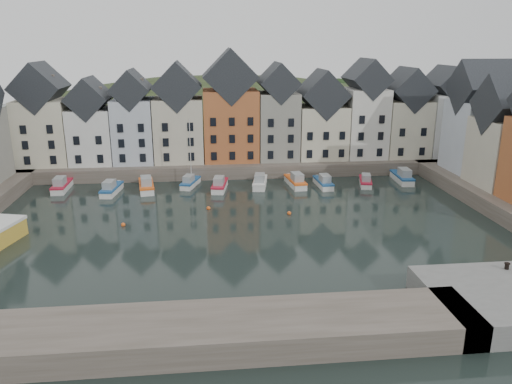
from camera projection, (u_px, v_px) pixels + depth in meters
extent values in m
plane|color=black|center=(245.00, 231.00, 56.83)|extent=(260.00, 260.00, 0.00)
cube|color=#50483D|center=(230.00, 162.00, 85.10)|extent=(90.00, 16.00, 2.00)
cube|color=#50483D|center=(127.00, 337.00, 34.59)|extent=(50.00, 6.00, 2.00)
ellipsoid|color=#222D16|center=(225.00, 216.00, 115.35)|extent=(153.60, 70.40, 64.00)
sphere|color=black|center=(155.00, 103.00, 101.41)|extent=(5.77, 5.77, 5.77)
sphere|color=black|center=(330.00, 98.00, 114.81)|extent=(5.27, 5.27, 5.27)
sphere|color=black|center=(368.00, 102.00, 109.33)|extent=(5.07, 5.07, 5.07)
sphere|color=black|center=(289.00, 103.00, 108.54)|extent=(5.01, 5.01, 5.01)
sphere|color=black|center=(44.00, 111.00, 105.05)|extent=(3.94, 3.94, 3.94)
sphere|color=black|center=(345.00, 99.00, 114.70)|extent=(5.21, 5.21, 5.21)
sphere|color=black|center=(231.00, 100.00, 110.45)|extent=(5.45, 5.45, 5.45)
sphere|color=black|center=(405.00, 109.00, 104.52)|extent=(4.49, 4.49, 4.49)
cube|color=beige|center=(45.00, 132.00, 78.53)|extent=(7.67, 8.00, 10.07)
cube|color=black|center=(40.00, 87.00, 76.53)|extent=(7.67, 8.16, 7.67)
cube|color=silver|center=(93.00, 136.00, 79.47)|extent=(6.56, 8.00, 8.61)
cube|color=black|center=(89.00, 98.00, 77.76)|extent=(6.56, 8.16, 6.56)
cube|color=silver|center=(134.00, 130.00, 79.92)|extent=(6.20, 8.00, 10.02)
cube|color=black|center=(132.00, 89.00, 78.03)|extent=(6.20, 8.16, 6.20)
cube|color=beige|center=(179.00, 129.00, 80.62)|extent=(7.70, 8.00, 10.08)
cube|color=black|center=(177.00, 86.00, 78.62)|extent=(7.70, 8.16, 7.70)
cube|color=#AC5C31|center=(231.00, 125.00, 81.28)|extent=(8.69, 8.00, 11.28)
cube|color=black|center=(230.00, 76.00, 79.03)|extent=(8.69, 8.16, 8.69)
cube|color=gray|center=(277.00, 126.00, 82.13)|extent=(6.43, 8.00, 10.78)
cube|color=black|center=(278.00, 82.00, 80.11)|extent=(6.43, 8.16, 6.43)
cube|color=beige|center=(320.00, 132.00, 83.18)|extent=(7.88, 8.00, 8.56)
cube|color=black|center=(322.00, 94.00, 81.38)|extent=(7.88, 8.16, 7.88)
cube|color=silver|center=(364.00, 123.00, 83.52)|extent=(6.50, 8.00, 11.27)
cube|color=black|center=(366.00, 79.00, 81.43)|extent=(6.50, 8.16, 6.50)
cube|color=beige|center=(403.00, 128.00, 84.50)|extent=(7.23, 8.00, 9.32)
cube|color=black|center=(407.00, 89.00, 82.64)|extent=(7.23, 8.16, 7.23)
cube|color=silver|center=(442.00, 124.00, 85.05)|extent=(6.18, 8.00, 10.32)
cube|color=black|center=(447.00, 84.00, 83.11)|extent=(6.18, 8.16, 6.18)
cube|color=silver|center=(477.00, 136.00, 73.83)|extent=(7.47, 8.00, 10.38)
cube|color=black|center=(484.00, 87.00, 71.76)|extent=(7.62, 8.00, 8.00)
cube|color=beige|center=(508.00, 153.00, 66.43)|extent=(8.14, 8.00, 8.89)
sphere|color=orange|center=(208.00, 208.00, 64.00)|extent=(0.50, 0.50, 0.50)
sphere|color=orange|center=(289.00, 213.00, 62.14)|extent=(0.50, 0.50, 0.50)
sphere|color=orange|center=(123.00, 225.00, 58.24)|extent=(0.50, 0.50, 0.50)
cube|color=silver|center=(62.00, 188.00, 72.37)|extent=(1.85, 5.97, 1.09)
cube|color=#B11931|center=(62.00, 184.00, 72.20)|extent=(1.95, 6.09, 0.25)
cube|color=gray|center=(60.00, 181.00, 71.18)|extent=(1.42, 2.40, 1.19)
cube|color=silver|center=(112.00, 191.00, 70.80)|extent=(2.50, 5.95, 1.06)
cube|color=#1D4D86|center=(111.00, 187.00, 70.63)|extent=(2.61, 6.07, 0.24)
cube|color=gray|center=(109.00, 185.00, 69.64)|extent=(1.65, 2.47, 1.15)
cube|color=silver|center=(146.00, 188.00, 72.22)|extent=(2.77, 6.50, 1.15)
cube|color=orange|center=(146.00, 184.00, 72.04)|extent=(2.89, 6.64, 0.26)
cube|color=gray|center=(146.00, 181.00, 70.98)|extent=(1.82, 2.70, 1.26)
cube|color=silver|center=(191.00, 184.00, 74.25)|extent=(3.03, 5.49, 0.96)
cube|color=#1D4D86|center=(190.00, 181.00, 74.10)|extent=(3.14, 5.61, 0.22)
cube|color=gray|center=(189.00, 179.00, 73.21)|extent=(1.78, 2.37, 1.05)
cylinder|color=silver|center=(190.00, 151.00, 73.32)|extent=(0.12, 0.12, 9.63)
cube|color=silver|center=(220.00, 187.00, 72.67)|extent=(2.65, 6.03, 1.07)
cube|color=#B11931|center=(220.00, 183.00, 72.50)|extent=(2.76, 6.16, 0.24)
cube|color=gray|center=(219.00, 181.00, 71.50)|extent=(1.71, 2.52, 1.16)
cube|color=silver|center=(260.00, 184.00, 74.19)|extent=(2.78, 6.11, 1.08)
cube|color=silver|center=(260.00, 180.00, 74.02)|extent=(2.90, 6.25, 0.25)
cube|color=gray|center=(260.00, 178.00, 73.00)|extent=(1.77, 2.56, 1.18)
cube|color=silver|center=(295.00, 183.00, 74.48)|extent=(2.43, 6.24, 1.12)
cube|color=orange|center=(295.00, 179.00, 74.30)|extent=(2.55, 6.37, 0.25)
cube|color=gray|center=(297.00, 177.00, 73.27)|extent=(1.66, 2.57, 1.22)
cube|color=silver|center=(323.00, 184.00, 74.10)|extent=(1.93, 5.67, 1.03)
cube|color=#1D4D86|center=(323.00, 181.00, 73.94)|extent=(2.03, 5.79, 0.23)
cube|color=gray|center=(325.00, 179.00, 72.99)|extent=(1.41, 2.30, 1.12)
cube|color=silver|center=(365.00, 183.00, 74.85)|extent=(2.82, 5.45, 0.96)
cube|color=#B11931|center=(366.00, 180.00, 74.70)|extent=(2.93, 5.57, 0.22)
cube|color=gray|center=(366.00, 178.00, 73.81)|extent=(1.70, 2.33, 1.04)
cube|color=silver|center=(402.00, 179.00, 76.75)|extent=(2.28, 6.41, 1.16)
cube|color=#1D4D86|center=(402.00, 175.00, 76.57)|extent=(2.40, 6.54, 0.26)
cube|color=gray|center=(404.00, 173.00, 75.48)|extent=(1.63, 2.61, 1.26)
cylinder|color=black|center=(507.00, 266.00, 42.58)|extent=(0.36, 0.36, 0.50)
cylinder|color=black|center=(507.00, 263.00, 42.50)|extent=(0.48, 0.48, 0.08)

